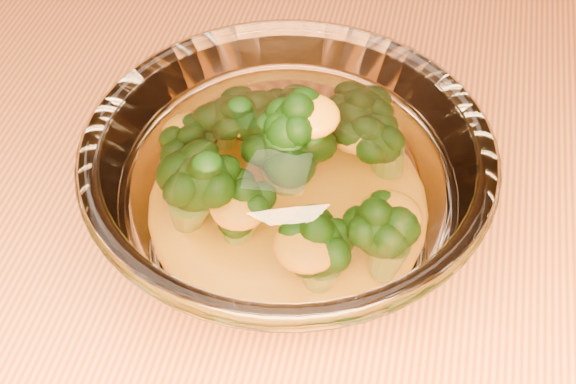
# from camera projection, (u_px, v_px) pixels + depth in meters

# --- Properties ---
(table) EXTENTS (1.20, 0.80, 0.75)m
(table) POSITION_uv_depth(u_px,v_px,m) (250.00, 317.00, 0.63)
(table) COLOR #C57B3B
(table) RESTS_ON ground
(glass_bowl) EXTENTS (0.25, 0.25, 0.11)m
(glass_bowl) POSITION_uv_depth(u_px,v_px,m) (288.00, 198.00, 0.50)
(glass_bowl) COLOR white
(glass_bowl) RESTS_ON table
(cheese_sauce) EXTENTS (0.13, 0.13, 0.04)m
(cheese_sauce) POSITION_uv_depth(u_px,v_px,m) (288.00, 221.00, 0.52)
(cheese_sauce) COLOR #F3A514
(cheese_sauce) RESTS_ON glass_bowl
(broccoli_heap) EXTENTS (0.16, 0.15, 0.08)m
(broccoli_heap) POSITION_uv_depth(u_px,v_px,m) (287.00, 167.00, 0.50)
(broccoli_heap) COLOR black
(broccoli_heap) RESTS_ON cheese_sauce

